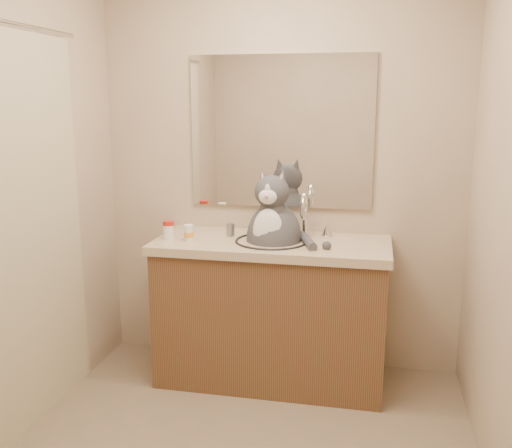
{
  "coord_description": "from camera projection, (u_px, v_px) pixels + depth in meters",
  "views": [
    {
      "loc": [
        0.56,
        -2.15,
        1.63
      ],
      "look_at": [
        -0.03,
        0.65,
        1.01
      ],
      "focal_mm": 40.0,
      "sensor_mm": 36.0,
      "label": 1
    }
  ],
  "objects": [
    {
      "name": "pill_bottle_orange",
      "position": [
        189.0,
        233.0,
        3.24
      ],
      "size": [
        0.06,
        0.06,
        0.09
      ],
      "rotation": [
        0.0,
        0.0,
        0.12
      ],
      "color": "white",
      "rests_on": "vanity"
    },
    {
      "name": "pill_bottle_redcap",
      "position": [
        168.0,
        230.0,
        3.28
      ],
      "size": [
        0.07,
        0.07,
        0.11
      ],
      "rotation": [
        0.0,
        0.0,
        -0.16
      ],
      "color": "white",
      "rests_on": "vanity"
    },
    {
      "name": "mirror",
      "position": [
        281.0,
        132.0,
        3.39
      ],
      "size": [
        1.1,
        0.02,
        0.9
      ],
      "primitive_type": "cube",
      "color": "white",
      "rests_on": "room"
    },
    {
      "name": "shower_curtain",
      "position": [
        13.0,
        235.0,
        2.6
      ],
      "size": [
        0.02,
        1.3,
        1.93
      ],
      "color": "#C6B996",
      "rests_on": "ground"
    },
    {
      "name": "room",
      "position": [
        229.0,
        212.0,
        2.26
      ],
      "size": [
        2.22,
        2.52,
        2.42
      ],
      "color": "#817059",
      "rests_on": "ground"
    },
    {
      "name": "cat",
      "position": [
        274.0,
        233.0,
        3.25
      ],
      "size": [
        0.45,
        0.4,
        0.63
      ],
      "rotation": [
        0.0,
        0.0,
        -0.11
      ],
      "color": "#434348",
      "rests_on": "vanity"
    },
    {
      "name": "grey_canister",
      "position": [
        230.0,
        230.0,
        3.36
      ],
      "size": [
        0.05,
        0.05,
        0.08
      ],
      "rotation": [
        0.0,
        0.0,
        -0.01
      ],
      "color": "gray",
      "rests_on": "vanity"
    },
    {
      "name": "vanity",
      "position": [
        272.0,
        308.0,
        3.34
      ],
      "size": [
        1.34,
        0.59,
        1.12
      ],
      "color": "brown",
      "rests_on": "ground"
    }
  ]
}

